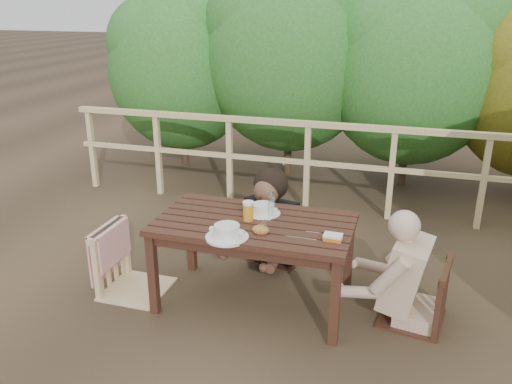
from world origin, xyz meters
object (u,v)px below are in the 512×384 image
(soup_near, at_px, (227,232))
(tumbler, at_px, (264,228))
(chair_left, at_px, (132,233))
(bottle, at_px, (272,205))
(woman, at_px, (280,187))
(beer_glass, at_px, (248,212))
(soup_far, at_px, (263,209))
(table, at_px, (254,263))
(chair_right, at_px, (418,264))
(diner_right, at_px, (426,235))
(butter_tub, at_px, (333,238))
(bread_roll, at_px, (261,230))
(chair_far, at_px, (279,214))

(soup_near, height_order, tumbler, soup_near)
(chair_left, distance_m, bottle, 1.12)
(chair_left, distance_m, woman, 1.33)
(soup_near, height_order, beer_glass, beer_glass)
(soup_far, height_order, beer_glass, beer_glass)
(table, bearing_deg, chair_right, 5.03)
(woman, bearing_deg, tumbler, 111.37)
(soup_near, distance_m, soup_far, 0.49)
(soup_near, xyz_separation_m, beer_glass, (0.06, 0.32, 0.03))
(diner_right, xyz_separation_m, bottle, (-1.11, 0.00, 0.09))
(chair_right, height_order, beer_glass, chair_right)
(chair_left, relative_size, diner_right, 0.73)
(soup_far, relative_size, butter_tub, 2.10)
(bread_roll, bearing_deg, chair_left, 176.10)
(chair_left, relative_size, tumbler, 12.97)
(table, distance_m, tumbler, 0.43)
(beer_glass, bearing_deg, table, -8.03)
(tumbler, bearing_deg, chair_right, 13.93)
(table, distance_m, soup_far, 0.42)
(diner_right, height_order, soup_near, diner_right)
(table, relative_size, bottle, 6.56)
(soup_near, bearing_deg, chair_right, 17.81)
(chair_far, bearing_deg, table, -75.90)
(beer_glass, bearing_deg, diner_right, 4.43)
(chair_right, bearing_deg, woman, -110.23)
(table, bearing_deg, beer_glass, 171.97)
(diner_right, distance_m, bread_roll, 1.15)
(woman, xyz_separation_m, soup_far, (0.02, -0.61, 0.03))
(soup_far, relative_size, tumbler, 3.43)
(woman, height_order, soup_far, woman)
(chair_right, relative_size, diner_right, 0.67)
(soup_near, bearing_deg, diner_right, 17.43)
(bottle, bearing_deg, chair_right, -0.25)
(diner_right, relative_size, bottle, 6.24)
(woman, bearing_deg, chair_far, 104.27)
(soup_far, relative_size, beer_glass, 1.68)
(chair_right, xyz_separation_m, woman, (-1.19, 0.68, 0.22))
(woman, xyz_separation_m, bottle, (0.10, -0.67, 0.10))
(chair_left, bearing_deg, table, -83.04)
(beer_glass, bearing_deg, butter_tub, -13.75)
(bread_roll, distance_m, beer_glass, 0.25)
(bread_roll, bearing_deg, chair_far, 96.10)
(chair_left, relative_size, soup_near, 3.37)
(soup_near, relative_size, bottle, 1.36)
(chair_far, bearing_deg, chair_left, -123.59)
(butter_tub, bearing_deg, bread_roll, -174.41)
(diner_right, height_order, butter_tub, diner_right)
(chair_right, bearing_deg, soup_far, -83.57)
(chair_left, relative_size, bread_roll, 8.40)
(table, height_order, soup_near, soup_near)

